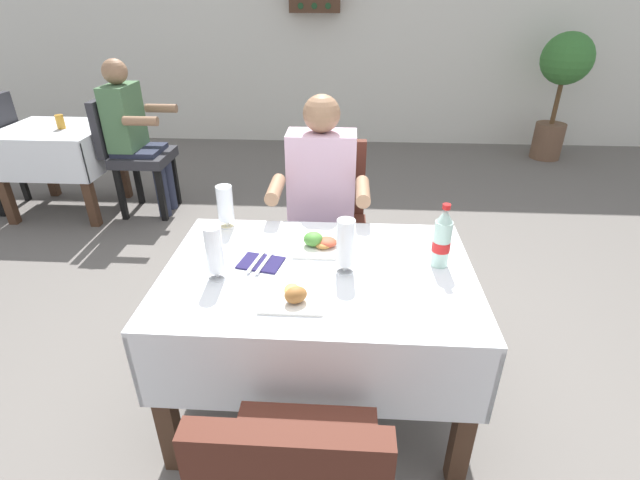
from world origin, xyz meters
The scene contains 17 objects.
ground_plane centered at (0.00, 0.00, 0.00)m, with size 11.00×11.00×0.00m, color #66605B.
back_wall centered at (0.00, 4.36, 1.41)m, with size 11.00×0.12×2.82m, color silver.
main_dining_table centered at (-0.09, 0.03, 0.56)m, with size 1.24×0.86×0.73m.
chair_far_diner_seat centered at (-0.09, 0.85, 0.55)m, with size 0.44×0.50×0.97m.
seated_diner_far centered at (-0.12, 0.74, 0.71)m, with size 0.50×0.46×1.26m.
plate_near_camera centered at (-0.16, -0.17, 0.74)m, with size 0.23×0.23×0.07m.
plate_far_diner centered at (-0.09, 0.22, 0.75)m, with size 0.25×0.25×0.07m.
beer_glass_left centered at (0.02, 0.02, 0.84)m, with size 0.07×0.07×0.23m.
beer_glass_middle centered at (-0.54, 0.39, 0.84)m, with size 0.07×0.07×0.20m.
beer_glass_right centered at (-0.48, -0.05, 0.84)m, with size 0.07×0.07×0.22m.
cola_bottle_primary centered at (0.40, 0.10, 0.84)m, with size 0.07×0.07×0.27m.
napkin_cutlery_set centered at (-0.33, 0.06, 0.73)m, with size 0.19×0.20×0.01m.
background_dining_table centered at (-2.38, 2.07, 0.53)m, with size 0.82×0.72×0.73m.
background_chair_right centered at (-1.76, 2.07, 0.55)m, with size 0.50×0.44×0.97m.
background_patron centered at (-1.72, 2.07, 0.71)m, with size 0.46×0.50×1.26m.
background_table_tumbler centered at (-2.29, 2.05, 0.78)m, with size 0.06×0.06×0.11m, color #C68928.
potted_plant_corner centered at (2.29, 3.79, 0.89)m, with size 0.53×0.53×1.34m.
Camera 1 is at (0.01, -1.54, 1.71)m, focal length 26.04 mm.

